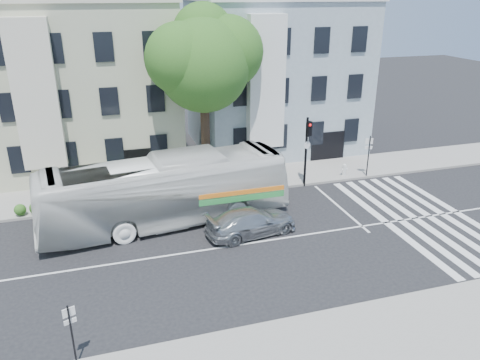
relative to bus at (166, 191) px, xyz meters
name	(u,v)px	position (x,y,z in m)	size (l,w,h in m)	color
ground	(245,244)	(3.33, -3.48, -1.85)	(120.00, 120.00, 0.00)	black
sidewalk_far	(209,184)	(3.33, 4.52, -1.77)	(80.00, 4.00, 0.15)	gray
sidewalk_near	(315,354)	(3.33, -11.48, -1.77)	(80.00, 4.00, 0.15)	gray
building_left	(86,86)	(-3.67, 11.52, 3.65)	(12.00, 10.00, 11.00)	#AFB093
building_right	(274,76)	(10.33, 11.52, 3.65)	(12.00, 10.00, 11.00)	#899AA3
street_tree	(203,59)	(3.39, 5.25, 5.98)	(7.30, 5.90, 11.10)	#2D2116
bus	(166,191)	(0.00, 0.00, 0.00)	(13.26, 3.10, 3.69)	silver
sedan	(252,222)	(3.94, -2.55, -1.16)	(4.76, 1.93, 1.38)	#B0B4B8
hedge	(100,201)	(-3.40, 2.82, -1.35)	(8.50, 0.84, 0.70)	#30591C
traffic_signal	(307,143)	(9.18, 2.46, 1.06)	(0.46, 0.54, 4.50)	black
fire_hydrant	(344,169)	(12.33, 3.17, -1.28)	(0.45, 0.27, 0.82)	silver
near_sign_pole	(71,326)	(-4.48, -9.53, -0.25)	(0.39, 0.22, 2.25)	black
far_sign_pole	(369,151)	(13.75, 2.71, 0.03)	(0.49, 0.23, 2.76)	black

